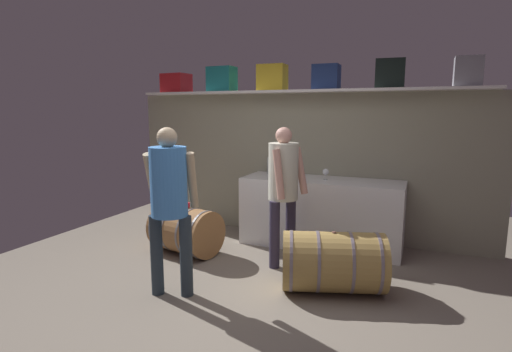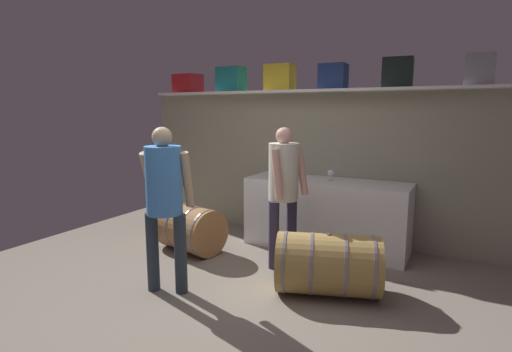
{
  "view_description": "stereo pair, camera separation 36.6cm",
  "coord_description": "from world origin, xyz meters",
  "views": [
    {
      "loc": [
        1.54,
        -2.97,
        1.71
      ],
      "look_at": [
        -0.12,
        0.95,
        1.01
      ],
      "focal_mm": 27.96,
      "sensor_mm": 36.0,
      "label": 1
    },
    {
      "loc": [
        1.87,
        -2.81,
        1.71
      ],
      "look_at": [
        -0.12,
        0.95,
        1.01
      ],
      "focal_mm": 27.96,
      "sensor_mm": 36.0,
      "label": 2
    }
  ],
  "objects": [
    {
      "name": "red_funnel",
      "position": [
        -0.16,
        1.72,
        0.91
      ],
      "size": [
        0.11,
        0.11,
        0.09
      ],
      "primitive_type": "cone",
      "color": "red",
      "rests_on": "work_cabinet"
    },
    {
      "name": "high_shelf_board",
      "position": [
        0.0,
        2.09,
        1.95
      ],
      "size": [
        4.57,
        0.4,
        0.03
      ],
      "primitive_type": "cube",
      "color": "white",
      "rests_on": "back_wall_panel"
    },
    {
      "name": "wine_bottle_dark",
      "position": [
        -0.1,
        1.6,
        1.01
      ],
      "size": [
        0.07,
        0.07,
        0.33
      ],
      "color": "black",
      "rests_on": "work_cabinet"
    },
    {
      "name": "toolcase_black",
      "position": [
        1.11,
        2.09,
        2.13
      ],
      "size": [
        0.35,
        0.29,
        0.34
      ],
      "primitive_type": "cube",
      "rotation": [
        0.0,
        0.0,
        0.07
      ],
      "color": "black",
      "rests_on": "high_shelf_board"
    },
    {
      "name": "toolcase_navy",
      "position": [
        0.35,
        2.09,
        2.12
      ],
      "size": [
        0.33,
        0.28,
        0.31
      ],
      "primitive_type": "cube",
      "rotation": [
        0.0,
        0.0,
        0.03
      ],
      "color": "navy",
      "rests_on": "high_shelf_board"
    },
    {
      "name": "wine_bottle_clear",
      "position": [
        -0.38,
        2.04,
        0.98
      ],
      "size": [
        0.08,
        0.08,
        0.28
      ],
      "color": "#B7C3B9",
      "rests_on": "work_cabinet"
    },
    {
      "name": "work_cabinet",
      "position": [
        0.39,
        1.85,
        0.43
      ],
      "size": [
        1.98,
        0.65,
        0.86
      ],
      "primitive_type": "cube",
      "color": "white",
      "rests_on": "ground"
    },
    {
      "name": "back_wall_panel",
      "position": [
        0.0,
        2.24,
        0.97
      ],
      "size": [
        4.96,
        0.1,
        1.93
      ],
      "primitive_type": "cube",
      "color": "gray",
      "rests_on": "ground"
    },
    {
      "name": "toolcase_teal",
      "position": [
        -1.12,
        2.09,
        2.14
      ],
      "size": [
        0.38,
        0.27,
        0.34
      ],
      "primitive_type": "cube",
      "rotation": [
        0.0,
        0.0,
        -0.04
      ],
      "color": "#1C7B7D",
      "rests_on": "high_shelf_board"
    },
    {
      "name": "tasting_cup",
      "position": [
        -1.02,
        0.96,
        0.6
      ],
      "size": [
        0.06,
        0.06,
        0.05
      ],
      "primitive_type": "cylinder",
      "color": "red",
      "rests_on": "wine_barrel_near"
    },
    {
      "name": "wine_barrel_far",
      "position": [
        0.81,
        0.63,
        0.29
      ],
      "size": [
        1.08,
        0.84,
        0.59
      ],
      "rotation": [
        0.0,
        0.0,
        0.32
      ],
      "color": "#A28244",
      "rests_on": "ground"
    },
    {
      "name": "winemaker_pouring",
      "position": [
        -0.56,
        -0.03,
        0.96
      ],
      "size": [
        0.5,
        0.42,
        1.56
      ],
      "rotation": [
        0.0,
        0.0,
        0.29
      ],
      "color": "#29343F",
      "rests_on": "ground"
    },
    {
      "name": "toolcase_yellow",
      "position": [
        -0.37,
        2.09,
        2.13
      ],
      "size": [
        0.37,
        0.27,
        0.34
      ],
      "primitive_type": "cube",
      "rotation": [
        0.0,
        0.0,
        0.03
      ],
      "color": "yellow",
      "rests_on": "high_shelf_board"
    },
    {
      "name": "wine_barrel_near",
      "position": [
        -1.05,
        0.96,
        0.29
      ],
      "size": [
        0.89,
        0.72,
        0.58
      ],
      "rotation": [
        0.0,
        0.0,
        -0.22
      ],
      "color": "#97673C",
      "rests_on": "ground"
    },
    {
      "name": "toolcase_grey",
      "position": [
        1.93,
        2.09,
        2.13
      ],
      "size": [
        0.28,
        0.3,
        0.32
      ],
      "primitive_type": "cube",
      "rotation": [
        0.0,
        0.0,
        -0.0
      ],
      "color": "gray",
      "rests_on": "high_shelf_board"
    },
    {
      "name": "visitor_tasting",
      "position": [
        0.15,
        1.08,
        0.94
      ],
      "size": [
        0.42,
        0.48,
        1.53
      ],
      "rotation": [
        0.0,
        0.0,
        -1.94
      ],
      "color": "#2F293F",
      "rests_on": "ground"
    },
    {
      "name": "toolcase_red",
      "position": [
        -1.88,
        2.09,
        2.1
      ],
      "size": [
        0.39,
        0.32,
        0.27
      ],
      "primitive_type": "cube",
      "rotation": [
        0.0,
        0.0,
        -0.07
      ],
      "color": "red",
      "rests_on": "high_shelf_board"
    },
    {
      "name": "ground_plane",
      "position": [
        0.0,
        0.56,
        -0.01
      ],
      "size": [
        6.16,
        7.68,
        0.02
      ],
      "primitive_type": "cube",
      "color": "gray"
    },
    {
      "name": "wine_glass",
      "position": [
        0.44,
        1.84,
        0.95
      ],
      "size": [
        0.08,
        0.08,
        0.14
      ],
      "color": "white",
      "rests_on": "work_cabinet"
    }
  ]
}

